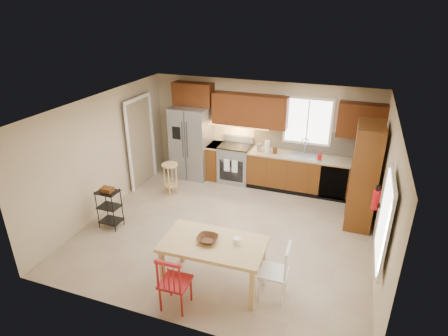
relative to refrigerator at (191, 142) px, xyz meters
name	(u,v)px	position (x,y,z in m)	size (l,w,h in m)	color
floor	(227,229)	(1.70, -2.12, -0.91)	(5.50, 5.50, 0.00)	tan
ceiling	(227,107)	(1.70, -2.12, 1.59)	(5.50, 5.00, 0.02)	silver
wall_back	(261,132)	(1.70, 0.38, 0.34)	(5.50, 0.02, 2.50)	#CCB793
wall_front	(163,250)	(1.70, -4.62, 0.34)	(5.50, 0.02, 2.50)	#CCB793
wall_left	(103,154)	(-1.05, -2.12, 0.34)	(0.02, 5.00, 2.50)	#CCB793
wall_right	(385,197)	(4.45, -2.12, 0.34)	(0.02, 5.00, 2.50)	#CCB793
refrigerator	(191,142)	(0.00, 0.00, 0.00)	(0.92, 0.75, 1.82)	gray
range_stove	(235,164)	(1.15, 0.06, -0.45)	(0.76, 0.63, 0.92)	gray
base_cabinet_narrow	(215,161)	(0.60, 0.08, -0.46)	(0.30, 0.60, 0.90)	brown
base_cabinet_run	(310,174)	(2.99, 0.08, -0.46)	(2.92, 0.60, 0.90)	brown
dishwasher	(333,183)	(3.55, -0.22, -0.46)	(0.60, 0.02, 0.78)	black
backsplash	(314,142)	(2.99, 0.36, 0.27)	(2.92, 0.03, 0.55)	#C4B193
upper_over_fridge	(193,94)	(0.00, 0.20, 1.19)	(1.00, 0.35, 0.55)	#632D10
upper_left_block	(250,110)	(1.45, 0.20, 0.92)	(1.80, 0.35, 0.75)	#632D10
upper_right_block	(362,121)	(3.95, 0.20, 0.92)	(1.00, 0.35, 0.75)	#632D10
window_back	(308,121)	(2.80, 0.35, 0.74)	(1.12, 0.04, 1.12)	white
sink	(303,157)	(2.80, 0.08, -0.05)	(0.62, 0.46, 0.16)	gray
undercab_glow	(237,125)	(1.15, 0.17, 0.52)	(1.60, 0.30, 0.01)	#FFBF66
soap_bottle	(320,156)	(3.18, -0.02, 0.09)	(0.09, 0.09, 0.19)	red
paper_towel	(267,146)	(1.95, 0.03, 0.13)	(0.12, 0.12, 0.28)	white
canister_steel	(259,147)	(1.75, 0.03, 0.08)	(0.11, 0.11, 0.18)	gray
canister_wood	(275,151)	(2.15, 0.00, 0.06)	(0.10, 0.10, 0.14)	#4E2A14
pantry	(364,176)	(4.13, -0.93, 0.14)	(0.50, 0.95, 2.10)	brown
fire_extinguisher	(376,199)	(4.33, -1.98, 0.19)	(0.12, 0.12, 0.36)	red
window_right	(385,221)	(4.38, -3.27, 0.54)	(0.04, 1.02, 1.32)	white
doorway	(140,143)	(-0.97, -0.82, 0.14)	(0.04, 0.95, 2.10)	#8C7A59
dining_table	(214,264)	(2.02, -3.66, -0.52)	(1.59, 0.90, 0.78)	tan
chair_red	(175,281)	(1.67, -4.31, -0.44)	(0.44, 0.44, 0.93)	#A7191B
chair_white	(274,271)	(2.97, -3.61, -0.44)	(0.44, 0.44, 0.93)	white
table_bowl	(208,241)	(1.92, -3.66, -0.12)	(0.32, 0.32, 0.08)	#4E2A14
table_jar	(237,242)	(2.37, -3.56, -0.09)	(0.12, 0.12, 0.14)	white
bar_stool	(170,179)	(-0.05, -1.12, -0.53)	(0.37, 0.37, 0.76)	tan
utility_cart	(110,209)	(-0.53, -2.81, -0.49)	(0.42, 0.32, 0.83)	black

